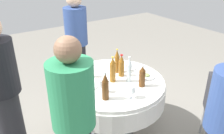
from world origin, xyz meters
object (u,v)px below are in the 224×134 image
plate_outer (87,86)px  bottle_amber_right (121,66)px  plate_near (129,67)px  person_north (77,43)px  bottle_brown_far (142,77)px  wine_glass_west (102,83)px  bottle_amber_east (117,62)px  wine_glass_outer (81,65)px  chair_south (218,108)px  bottle_amber_north (69,65)px  bottle_brown_front (105,87)px  bottle_clear_west (129,70)px  dining_table (112,91)px  wine_glass_far (91,70)px  plate_inner (146,76)px  bottle_amber_south (113,70)px  person_east (224,130)px  person_front (75,128)px  person_right (4,94)px  wine_glass_south (80,72)px  wine_glass_front (132,90)px

plate_outer → bottle_amber_right: bearing=89.9°
plate_near → person_north: person_north is taller
bottle_brown_far → plate_near: (-0.45, 0.16, -0.11)m
wine_glass_west → person_north: (-1.29, 0.34, -0.00)m
bottle_amber_right → bottle_amber_east: bearing=174.8°
bottle_amber_east → wine_glass_outer: (-0.25, -0.36, -0.05)m
chair_south → person_north: bearing=-114.3°
bottle_amber_north → bottle_brown_front: size_ratio=0.96×
bottle_amber_east → bottle_amber_north: size_ratio=1.06×
bottle_amber_north → wine_glass_outer: size_ratio=2.21×
plate_outer → person_north: (-1.10, 0.42, 0.10)m
bottle_clear_west → person_north: person_north is taller
bottle_amber_east → bottle_clear_west: bearing=-3.6°
dining_table → wine_glass_far: wine_glass_far is taller
wine_glass_west → person_north: size_ratio=0.09×
plate_inner → bottle_amber_north: bearing=-126.5°
dining_table → bottle_amber_south: size_ratio=4.06×
person_east → person_front: person_front is taller
bottle_amber_east → bottle_brown_front: bearing=-45.7°
person_right → bottle_amber_east: bearing=-82.6°
wine_glass_south → wine_glass_outer: same height
bottle_brown_far → person_front: 1.03m
wine_glass_south → person_north: (-0.90, 0.39, 0.01)m
plate_inner → person_north: 1.32m
wine_glass_front → wine_glass_outer: size_ratio=1.00×
bottle_amber_east → person_east: size_ratio=0.20×
bottle_clear_west → chair_south: bearing=43.8°
bottle_clear_west → person_right: 1.33m
person_right → person_north: 1.57m
bottle_brown_far → person_right: size_ratio=0.16×
plate_inner → bottle_amber_right: bearing=-128.9°
plate_outer → person_east: bearing=23.2°
person_right → wine_glass_west: bearing=-101.1°
bottle_brown_front → person_east: (0.98, 0.52, -0.09)m
plate_outer → person_right: size_ratio=0.15×
dining_table → plate_near: bearing=113.8°
bottle_brown_front → wine_glass_outer: bottle_brown_front is taller
person_north → chair_south: person_north is taller
bottle_brown_front → bottle_clear_west: (-0.16, 0.42, 0.00)m
plate_near → person_right: bearing=-90.6°
bottle_amber_north → plate_outer: (0.37, 0.04, -0.13)m
bottle_brown_far → person_right: bearing=-109.2°
bottle_amber_east → dining_table: bearing=-49.7°
bottle_amber_south → wine_glass_west: size_ratio=2.14×
bottle_brown_front → wine_glass_south: (-0.52, -0.02, -0.05)m
bottle_amber_south → person_front: size_ratio=0.19×
dining_table → bottle_brown_front: (0.29, -0.27, 0.29)m
bottle_brown_front → person_right: person_right is taller
wine_glass_south → person_north: 0.99m
bottle_brown_front → wine_glass_far: (-0.50, 0.11, -0.05)m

